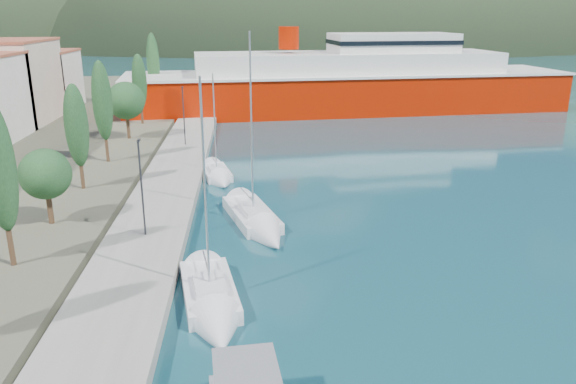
{
  "coord_description": "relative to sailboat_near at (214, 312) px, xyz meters",
  "views": [
    {
      "loc": [
        -2.49,
        -19.14,
        14.15
      ],
      "look_at": [
        0.0,
        14.0,
        3.5
      ],
      "focal_mm": 35.0,
      "sensor_mm": 36.0,
      "label": 1
    }
  ],
  "objects": [
    {
      "name": "sailboat_mid",
      "position": [
        2.61,
        11.18,
        0.0
      ],
      "size": [
        5.03,
        10.09,
        14.04
      ],
      "color": "silver",
      "rests_on": "ground"
    },
    {
      "name": "ferry",
      "position": [
        17.28,
        59.41,
        3.6
      ],
      "size": [
        66.17,
        20.16,
        12.93
      ],
      "color": "#AC1700",
      "rests_on": "ground"
    },
    {
      "name": "tree_row",
      "position": [
        -11.39,
        27.79,
        5.33
      ],
      "size": [
        4.12,
        63.9,
        10.76
      ],
      "color": "#47301E",
      "rests_on": "land_strip"
    },
    {
      "name": "lamp_posts",
      "position": [
        -4.74,
        10.0,
        3.75
      ],
      "size": [
        0.15,
        49.05,
        6.06
      ],
      "color": "#2D2D33",
      "rests_on": "quay"
    },
    {
      "name": "quay",
      "position": [
        -4.74,
        20.88,
        0.07
      ],
      "size": [
        5.0,
        88.0,
        0.8
      ],
      "primitive_type": "cube",
      "color": "gray",
      "rests_on": "ground"
    },
    {
      "name": "sailboat_far",
      "position": [
        -0.7,
        23.32,
        -0.04
      ],
      "size": [
        3.63,
        7.17,
        10.08
      ],
      "color": "silver",
      "rests_on": "ground"
    },
    {
      "name": "ground",
      "position": [
        4.26,
        114.88,
        -0.33
      ],
      "size": [
        1400.0,
        1400.0,
        0.0
      ],
      "primitive_type": "plane",
      "color": "#164853"
    },
    {
      "name": "sailboat_near",
      "position": [
        0.0,
        0.0,
        0.0
      ],
      "size": [
        3.99,
        8.96,
        12.43
      ],
      "color": "silver",
      "rests_on": "ground"
    }
  ]
}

